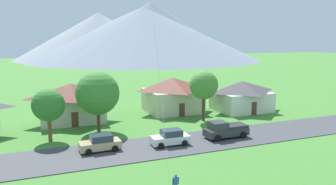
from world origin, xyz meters
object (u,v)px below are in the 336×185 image
at_px(tree_near_left, 98,93).
at_px(tree_near_right, 48,105).
at_px(watcher_person, 176,184).
at_px(tree_center, 204,85).
at_px(house_leftmost, 241,95).
at_px(pickup_truck_charcoal_east_side, 225,129).
at_px(parked_car_tan_mid_west, 100,143).
at_px(house_rightmost, 172,94).
at_px(house_right_center, 72,102).
at_px(parked_car_white_west_end, 170,138).

relative_size(tree_near_left, tree_near_right, 1.26).
bearing_deg(watcher_person, tree_center, 56.85).
relative_size(house_leftmost, pickup_truck_charcoal_east_side, 1.67).
height_order(tree_near_right, watcher_person, tree_near_right).
height_order(house_leftmost, tree_center, tree_center).
bearing_deg(parked_car_tan_mid_west, house_rightmost, 45.58).
distance_m(house_right_center, parked_car_tan_mid_west, 13.91).
height_order(tree_near_right, parked_car_tan_mid_west, tree_near_right).
bearing_deg(tree_near_right, parked_car_white_west_end, -29.14).
xyz_separation_m(tree_near_left, pickup_truck_charcoal_east_side, (13.19, -8.39, -3.81)).
xyz_separation_m(house_right_center, parked_car_tan_mid_west, (1.31, -13.71, -1.94)).
bearing_deg(parked_car_tan_mid_west, tree_center, 24.81).
distance_m(tree_near_right, parked_car_tan_mid_west, 8.10).
bearing_deg(tree_near_right, watcher_person, -65.69).
height_order(house_leftmost, house_right_center, house_right_center).
relative_size(house_leftmost, parked_car_tan_mid_west, 2.05).
bearing_deg(house_rightmost, tree_center, -75.91).
bearing_deg(tree_center, house_rightmost, 104.09).
distance_m(tree_near_left, tree_near_right, 6.12).
bearing_deg(house_right_center, watcher_person, -79.69).
bearing_deg(parked_car_white_west_end, house_leftmost, 34.64).
height_order(tree_near_left, tree_near_right, tree_near_left).
xyz_separation_m(tree_near_right, parked_car_tan_mid_west, (4.65, -5.78, -3.26)).
distance_m(house_right_center, tree_center, 18.55).
xyz_separation_m(tree_center, parked_car_white_west_end, (-8.51, -8.36, -4.21)).
bearing_deg(parked_car_white_west_end, parked_car_tan_mid_west, 172.55).
bearing_deg(watcher_person, house_rightmost, 67.69).
height_order(tree_near_right, pickup_truck_charcoal_east_side, tree_near_right).
xyz_separation_m(house_rightmost, parked_car_white_west_end, (-6.73, -15.46, -1.95)).
relative_size(house_rightmost, parked_car_tan_mid_west, 2.03).
distance_m(house_rightmost, pickup_truck_charcoal_east_side, 15.55).
bearing_deg(tree_near_left, tree_near_right, -164.37).
bearing_deg(house_rightmost, parked_car_tan_mid_west, -134.42).
relative_size(house_leftmost, house_right_center, 0.95).
xyz_separation_m(house_right_center, watcher_person, (4.66, -25.65, -1.93)).
height_order(parked_car_white_west_end, parked_car_tan_mid_west, same).
xyz_separation_m(tree_near_left, watcher_person, (2.15, -19.36, -3.99)).
relative_size(house_leftmost, tree_near_left, 1.15).
relative_size(house_right_center, watcher_person, 5.47).
bearing_deg(tree_center, parked_car_tan_mid_west, -155.19).
height_order(house_rightmost, watcher_person, house_rightmost).
distance_m(house_right_center, parked_car_white_west_end, 17.22).
bearing_deg(pickup_truck_charcoal_east_side, tree_near_right, 160.49).
relative_size(house_leftmost, tree_center, 1.22).
bearing_deg(house_leftmost, watcher_person, -133.07).
height_order(house_rightmost, parked_car_tan_mid_west, house_rightmost).
distance_m(house_leftmost, parked_car_tan_mid_west, 27.16).
bearing_deg(pickup_truck_charcoal_east_side, watcher_person, -135.19).
height_order(parked_car_white_west_end, watcher_person, parked_car_white_west_end).
bearing_deg(house_right_center, pickup_truck_charcoal_east_side, -43.06).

